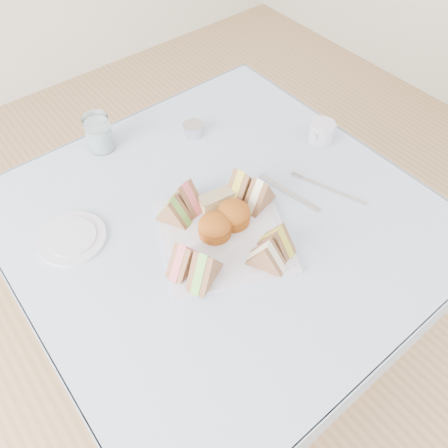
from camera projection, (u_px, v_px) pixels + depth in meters
floor at (222, 337)px, 1.72m from camera, size 4.00×4.00×0.00m
table at (222, 290)px, 1.43m from camera, size 0.90×0.90×0.74m
tablecloth at (221, 217)px, 1.13m from camera, size 1.02×1.02×0.01m
serving_plate at (224, 235)px, 1.09m from camera, size 0.40×0.40×0.01m
sandwich_fl_a at (184, 256)px, 0.99m from camera, size 0.11×0.07×0.09m
sandwich_fl_b at (204, 266)px, 0.97m from camera, size 0.11×0.09×0.09m
sandwich_fr_a at (277, 238)px, 1.02m from camera, size 0.07×0.10×0.08m
sandwich_fr_b at (267, 254)px, 0.99m from camera, size 0.08×0.10×0.08m
sandwich_bl_a at (173, 209)px, 1.08m from camera, size 0.08×0.10×0.08m
sandwich_bl_b at (186, 195)px, 1.10m from camera, size 0.06×0.11×0.09m
sandwich_br_a at (260, 192)px, 1.11m from camera, size 0.11×0.07×0.09m
sandwich_br_b at (241, 184)px, 1.12m from camera, size 0.11×0.08×0.09m
scone_left at (215, 227)px, 1.06m from camera, size 0.11×0.11×0.06m
scone_right at (234, 214)px, 1.08m from camera, size 0.10×0.10×0.06m
pastry_slice at (217, 200)px, 1.12m from camera, size 0.10×0.05×0.04m
side_plate at (72, 238)px, 1.08m from camera, size 0.21×0.21×0.01m
water_glass at (99, 133)px, 1.25m from camera, size 0.09×0.09×0.11m
tea_strainer at (193, 130)px, 1.32m from camera, size 0.07×0.07×0.03m
knife at (289, 193)px, 1.18m from camera, size 0.05×0.20×0.00m
fork at (334, 191)px, 1.19m from camera, size 0.07×0.18×0.00m
creamer_jug at (322, 132)px, 1.29m from camera, size 0.08×0.08×0.06m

